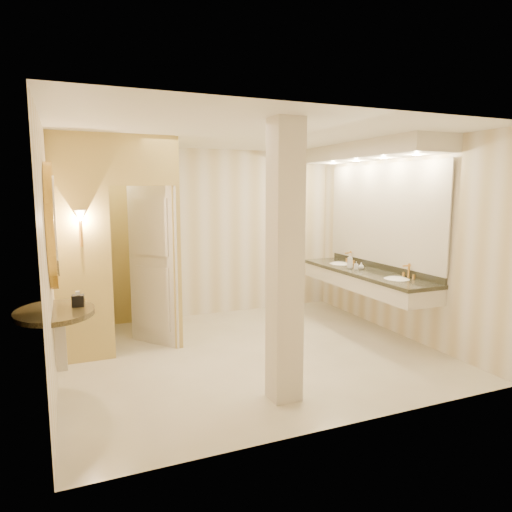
{
  "coord_description": "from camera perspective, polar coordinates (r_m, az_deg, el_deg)",
  "views": [
    {
      "loc": [
        -2.08,
        -5.15,
        2.04
      ],
      "look_at": [
        0.16,
        0.2,
        1.21
      ],
      "focal_mm": 32.0,
      "sensor_mm": 36.0,
      "label": 1
    }
  ],
  "objects": [
    {
      "name": "wall_left",
      "position": [
        5.2,
        -24.34,
        -0.16
      ],
      "size": [
        0.02,
        4.0,
        2.7
      ],
      "primitive_type": "cube",
      "color": "#EFE3CF",
      "rests_on": "floor"
    },
    {
      "name": "toilet_closet",
      "position": [
        6.22,
        -13.8,
        1.92
      ],
      "size": [
        1.5,
        1.55,
        2.7
      ],
      "color": "tan",
      "rests_on": "floor"
    },
    {
      "name": "soap_bottle_b",
      "position": [
        6.97,
        13.01,
        -1.21
      ],
      "size": [
        0.09,
        0.09,
        0.1
      ],
      "primitive_type": "imported",
      "rotation": [
        0.0,
        0.0,
        0.18
      ],
      "color": "silver",
      "rests_on": "vanity"
    },
    {
      "name": "wall_right",
      "position": [
        6.76,
        17.3,
        1.96
      ],
      "size": [
        0.02,
        4.0,
        2.7
      ],
      "primitive_type": "cube",
      "color": "#EFE3CF",
      "rests_on": "floor"
    },
    {
      "name": "wall_back",
      "position": [
        7.48,
        -6.43,
        2.85
      ],
      "size": [
        4.5,
        0.02,
        2.7
      ],
      "primitive_type": "cube",
      "color": "#EFE3CF",
      "rests_on": "floor"
    },
    {
      "name": "tissue_box",
      "position": [
        4.99,
        -21.35,
        -5.21
      ],
      "size": [
        0.13,
        0.13,
        0.11
      ],
      "primitive_type": "cube",
      "rotation": [
        0.0,
        0.0,
        -0.11
      ],
      "color": "black",
      "rests_on": "console_shelf"
    },
    {
      "name": "floor",
      "position": [
        5.92,
        -0.66,
        -11.97
      ],
      "size": [
        4.5,
        4.5,
        0.0
      ],
      "primitive_type": "plane",
      "color": "beige",
      "rests_on": "ground"
    },
    {
      "name": "wall_sconce",
      "position": [
        5.59,
        -21.12,
        4.49
      ],
      "size": [
        0.14,
        0.14,
        0.42
      ],
      "color": "gold",
      "rests_on": "toilet_closet"
    },
    {
      "name": "ceiling",
      "position": [
        5.59,
        -0.71,
        14.97
      ],
      "size": [
        4.5,
        4.5,
        0.0
      ],
      "primitive_type": "plane",
      "rotation": [
        3.14,
        0.0,
        0.0
      ],
      "color": "white",
      "rests_on": "wall_back"
    },
    {
      "name": "console_shelf",
      "position": [
        4.85,
        -24.0,
        -0.82
      ],
      "size": [
        0.94,
        0.94,
        1.92
      ],
      "color": "black",
      "rests_on": "floor"
    },
    {
      "name": "wall_front",
      "position": [
        3.84,
        10.56,
        -2.3
      ],
      "size": [
        4.5,
        0.02,
        2.7
      ],
      "primitive_type": "cube",
      "color": "#EFE3CF",
      "rests_on": "floor"
    },
    {
      "name": "soap_bottle_c",
      "position": [
        7.01,
        11.67,
        -0.6
      ],
      "size": [
        0.11,
        0.11,
        0.23
      ],
      "primitive_type": "imported",
      "rotation": [
        0.0,
        0.0,
        -0.25
      ],
      "color": "#C6B28C",
      "rests_on": "vanity"
    },
    {
      "name": "pillar",
      "position": [
        4.35,
        3.62,
        -0.96
      ],
      "size": [
        0.28,
        0.28,
        2.7
      ],
      "primitive_type": "cube",
      "color": "beige",
      "rests_on": "floor"
    },
    {
      "name": "toilet",
      "position": [
        7.01,
        -19.18,
        -6.14
      ],
      "size": [
        0.5,
        0.76,
        0.72
      ],
      "primitive_type": "imported",
      "rotation": [
        0.0,
        0.0,
        2.99
      ],
      "color": "white",
      "rests_on": "floor"
    },
    {
      "name": "vanity",
      "position": [
        6.82,
        13.94,
        4.5
      ],
      "size": [
        0.75,
        2.73,
        2.09
      ],
      "color": "beige",
      "rests_on": "floor"
    },
    {
      "name": "soap_bottle_a",
      "position": [
        6.96,
        12.41,
        -1.14
      ],
      "size": [
        0.07,
        0.07,
        0.12
      ],
      "primitive_type": "imported",
      "rotation": [
        0.0,
        0.0,
        -0.33
      ],
      "color": "beige",
      "rests_on": "vanity"
    }
  ]
}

